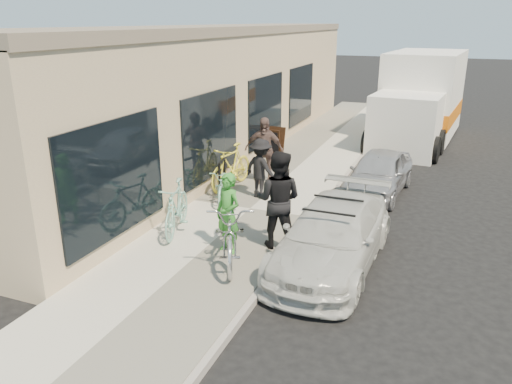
% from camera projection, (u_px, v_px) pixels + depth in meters
% --- Properties ---
extents(ground, '(120.00, 120.00, 0.00)m').
position_uv_depth(ground, '(292.00, 289.00, 8.58)').
color(ground, black).
rests_on(ground, ground).
extents(sidewalk, '(3.00, 34.00, 0.15)m').
position_uv_depth(sidewalk, '(250.00, 211.00, 11.89)').
color(sidewalk, '#BAB6A7').
rests_on(sidewalk, ground).
extents(curb, '(0.12, 34.00, 0.13)m').
position_uv_depth(curb, '(313.00, 221.00, 11.36)').
color(curb, gray).
rests_on(curb, ground).
extents(storefront, '(3.60, 20.00, 4.22)m').
position_uv_depth(storefront, '(217.00, 91.00, 16.73)').
color(storefront, '#C9B58B').
rests_on(storefront, ground).
extents(bike_rack, '(0.20, 0.65, 0.93)m').
position_uv_depth(bike_rack, '(222.00, 174.00, 12.56)').
color(bike_rack, black).
rests_on(bike_rack, sidewalk).
extents(sandwich_board, '(0.61, 0.62, 0.93)m').
position_uv_depth(sandwich_board, '(274.00, 142.00, 16.22)').
color(sandwich_board, black).
rests_on(sandwich_board, sidewalk).
extents(sedan_white, '(1.82, 4.17, 1.23)m').
position_uv_depth(sedan_white, '(333.00, 236.00, 9.27)').
color(sedan_white, silver).
rests_on(sedan_white, ground).
extents(sedan_silver, '(1.66, 3.47, 1.14)m').
position_uv_depth(sedan_silver, '(379.00, 173.00, 13.14)').
color(sedan_silver, '#A9A9AE').
rests_on(sedan_silver, ground).
extents(moving_truck, '(3.07, 6.84, 3.26)m').
position_uv_depth(moving_truck, '(420.00, 102.00, 18.89)').
color(moving_truck, white).
rests_on(moving_truck, ground).
extents(tandem_bike, '(1.68, 2.44, 1.21)m').
position_uv_depth(tandem_bike, '(231.00, 228.00, 9.19)').
color(tandem_bike, '#B8B8BA').
rests_on(tandem_bike, sidewalk).
extents(woman_rider, '(0.67, 0.57, 1.57)m').
position_uv_depth(woman_rider, '(228.00, 213.00, 9.42)').
color(woman_rider, '#33872D').
rests_on(woman_rider, sidewalk).
extents(man_standing, '(0.99, 0.80, 1.93)m').
position_uv_depth(man_standing, '(278.00, 200.00, 9.60)').
color(man_standing, black).
rests_on(man_standing, sidewalk).
extents(cruiser_bike_a, '(0.98, 1.87, 1.08)m').
position_uv_depth(cruiser_bike_a, '(177.00, 207.00, 10.41)').
color(cruiser_bike_a, '#7CB9A6').
rests_on(cruiser_bike_a, sidewalk).
extents(cruiser_bike_b, '(1.02, 1.68, 0.83)m').
position_uv_depth(cruiser_bike_b, '(224.00, 184.00, 12.27)').
color(cruiser_bike_b, '#7CB9A6').
rests_on(cruiser_bike_b, sidewalk).
extents(cruiser_bike_c, '(0.78, 1.97, 1.15)m').
position_uv_depth(cruiser_bike_c, '(231.00, 167.00, 13.18)').
color(cruiser_bike_c, yellow).
rests_on(cruiser_bike_c, sidewalk).
extents(bystander_a, '(1.11, 0.89, 1.50)m').
position_uv_depth(bystander_a, '(261.00, 169.00, 12.37)').
color(bystander_a, black).
rests_on(bystander_a, sidewalk).
extents(bystander_b, '(1.12, 0.61, 1.81)m').
position_uv_depth(bystander_b, '(264.00, 150.00, 13.50)').
color(bystander_b, brown).
rests_on(bystander_b, sidewalk).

